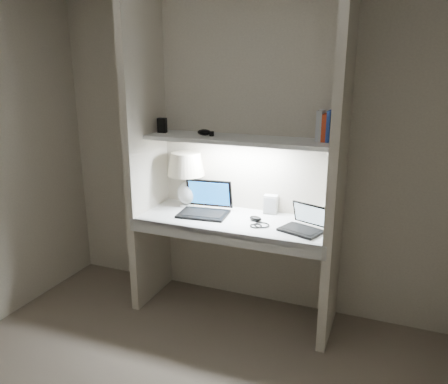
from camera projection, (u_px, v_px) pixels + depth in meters
The scene contains 17 objects.
back_wall at pixel (247, 149), 3.36m from camera, with size 3.20×0.01×2.50m, color beige.
alcove_panel_left at pixel (146, 149), 3.38m from camera, with size 0.06×0.55×2.50m, color beige.
alcove_panel_right at pixel (339, 163), 2.85m from camera, with size 0.06×0.55×2.50m, color beige.
desk at pixel (234, 221), 3.25m from camera, with size 1.40×0.55×0.04m, color white.
desk_apron at pixel (221, 237), 3.03m from camera, with size 1.46×0.03×0.10m, color silver.
shelf at pixel (239, 140), 3.17m from camera, with size 1.40×0.36×0.03m, color silver.
strip_light at pixel (239, 143), 3.18m from camera, with size 0.60×0.04×0.01m, color white.
table_lamp at pixel (186, 170), 3.47m from camera, with size 0.30×0.30×0.44m.
laptop_main at pixel (206, 206), 3.36m from camera, with size 0.40×0.35×0.25m.
laptop_netbook at pixel (304, 225), 3.01m from camera, with size 0.34×0.32×0.18m.
speaker at pixel (271, 204), 3.35m from camera, with size 0.10×0.07×0.15m, color silver.
mouse at pixel (256, 218), 3.20m from camera, with size 0.10×0.06×0.04m, color black.
cable_coil at pixel (262, 225), 3.10m from camera, with size 0.11×0.11×0.01m, color black.
sticky_note at pixel (195, 210), 3.46m from camera, with size 0.07×0.07×0.00m, color #F3FD35.
book_row at pixel (332, 127), 2.97m from camera, with size 0.20×0.14×0.21m.
shelf_box at pixel (162, 125), 3.39m from camera, with size 0.07×0.05×0.11m, color black.
shelf_gadget at pixel (204, 132), 3.25m from camera, with size 0.11×0.08×0.05m, color black.
Camera 1 is at (1.07, -1.65, 1.85)m, focal length 35.00 mm.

